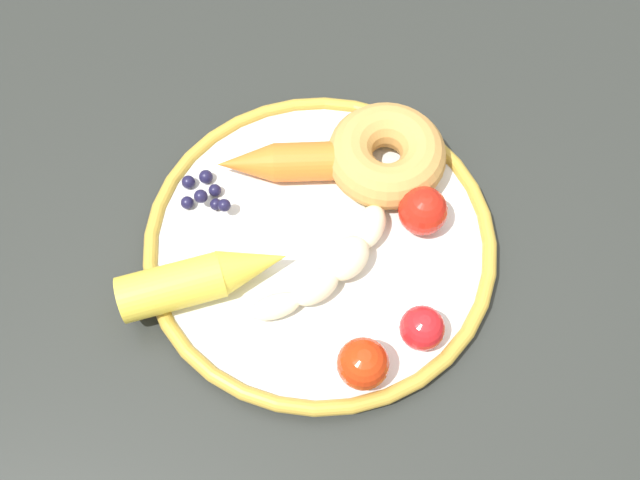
{
  "coord_description": "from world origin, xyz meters",
  "views": [
    {
      "loc": [
        -0.06,
        0.23,
        1.27
      ],
      "look_at": [
        -0.05,
        -0.03,
        0.75
      ],
      "focal_mm": 40.08,
      "sensor_mm": 36.0,
      "label": 1
    }
  ],
  "objects_px": {
    "blueberry_pile": "(204,193)",
    "banana": "(341,254)",
    "dining_table": "(265,321)",
    "donut": "(386,155)",
    "tomato_mid": "(363,364)",
    "tomato_far": "(422,328)",
    "plate": "(320,242)",
    "tomato_near": "(423,211)",
    "carrot_orange": "(289,162)",
    "carrot_yellow": "(206,278)"
  },
  "relations": [
    {
      "from": "carrot_orange",
      "to": "tomato_mid",
      "type": "distance_m",
      "value": 0.19
    },
    {
      "from": "donut",
      "to": "tomato_near",
      "type": "bearing_deg",
      "value": 118.16
    },
    {
      "from": "carrot_yellow",
      "to": "plate",
      "type": "bearing_deg",
      "value": -152.73
    },
    {
      "from": "plate",
      "to": "tomato_mid",
      "type": "relative_size",
      "value": 7.49
    },
    {
      "from": "carrot_yellow",
      "to": "donut",
      "type": "xyz_separation_m",
      "value": [
        -0.14,
        -0.12,
        0.0
      ]
    },
    {
      "from": "plate",
      "to": "donut",
      "type": "relative_size",
      "value": 2.88
    },
    {
      "from": "carrot_orange",
      "to": "blueberry_pile",
      "type": "distance_m",
      "value": 0.08
    },
    {
      "from": "banana",
      "to": "carrot_orange",
      "type": "relative_size",
      "value": 1.15
    },
    {
      "from": "tomato_far",
      "to": "banana",
      "type": "bearing_deg",
      "value": -44.86
    },
    {
      "from": "donut",
      "to": "tomato_mid",
      "type": "height_order",
      "value": "same"
    },
    {
      "from": "dining_table",
      "to": "tomato_near",
      "type": "bearing_deg",
      "value": -159.1
    },
    {
      "from": "tomato_near",
      "to": "tomato_mid",
      "type": "xyz_separation_m",
      "value": [
        0.05,
        0.13,
        -0.0
      ]
    },
    {
      "from": "tomato_far",
      "to": "tomato_near",
      "type": "bearing_deg",
      "value": -92.2
    },
    {
      "from": "carrot_orange",
      "to": "tomato_far",
      "type": "xyz_separation_m",
      "value": [
        -0.11,
        0.14,
        0.0
      ]
    },
    {
      "from": "carrot_yellow",
      "to": "banana",
      "type": "bearing_deg",
      "value": -165.91
    },
    {
      "from": "blueberry_pile",
      "to": "donut",
      "type": "bearing_deg",
      "value": -167.23
    },
    {
      "from": "banana",
      "to": "tomato_mid",
      "type": "relative_size",
      "value": 3.64
    },
    {
      "from": "carrot_orange",
      "to": "carrot_yellow",
      "type": "distance_m",
      "value": 0.12
    },
    {
      "from": "banana",
      "to": "tomato_near",
      "type": "distance_m",
      "value": 0.08
    },
    {
      "from": "tomato_mid",
      "to": "tomato_far",
      "type": "xyz_separation_m",
      "value": [
        -0.04,
        -0.03,
        -0.0
      ]
    },
    {
      "from": "tomato_near",
      "to": "tomato_mid",
      "type": "height_order",
      "value": "tomato_near"
    },
    {
      "from": "banana",
      "to": "plate",
      "type": "bearing_deg",
      "value": -47.99
    },
    {
      "from": "donut",
      "to": "carrot_orange",
      "type": "bearing_deg",
      "value": 5.4
    },
    {
      "from": "carrot_orange",
      "to": "carrot_yellow",
      "type": "height_order",
      "value": "carrot_yellow"
    },
    {
      "from": "donut",
      "to": "tomato_mid",
      "type": "distance_m",
      "value": 0.18
    },
    {
      "from": "dining_table",
      "to": "banana",
      "type": "bearing_deg",
      "value": -168.76
    },
    {
      "from": "banana",
      "to": "carrot_yellow",
      "type": "bearing_deg",
      "value": 14.09
    },
    {
      "from": "blueberry_pile",
      "to": "banana",
      "type": "bearing_deg",
      "value": 153.86
    },
    {
      "from": "blueberry_pile",
      "to": "tomato_far",
      "type": "bearing_deg",
      "value": 146.29
    },
    {
      "from": "dining_table",
      "to": "tomato_mid",
      "type": "relative_size",
      "value": 23.8
    },
    {
      "from": "dining_table",
      "to": "carrot_yellow",
      "type": "distance_m",
      "value": 0.13
    },
    {
      "from": "dining_table",
      "to": "donut",
      "type": "xyz_separation_m",
      "value": [
        -0.1,
        -0.1,
        0.13
      ]
    },
    {
      "from": "plate",
      "to": "carrot_yellow",
      "type": "bearing_deg",
      "value": 27.27
    },
    {
      "from": "plate",
      "to": "tomato_near",
      "type": "height_order",
      "value": "tomato_near"
    },
    {
      "from": "plate",
      "to": "carrot_orange",
      "type": "height_order",
      "value": "carrot_orange"
    },
    {
      "from": "plate",
      "to": "banana",
      "type": "height_order",
      "value": "banana"
    },
    {
      "from": "carrot_yellow",
      "to": "tomato_far",
      "type": "relative_size",
      "value": 4.03
    },
    {
      "from": "carrot_yellow",
      "to": "blueberry_pile",
      "type": "bearing_deg",
      "value": -82.35
    },
    {
      "from": "dining_table",
      "to": "carrot_orange",
      "type": "height_order",
      "value": "carrot_orange"
    },
    {
      "from": "carrot_yellow",
      "to": "donut",
      "type": "relative_size",
      "value": 1.37
    },
    {
      "from": "donut",
      "to": "blueberry_pile",
      "type": "bearing_deg",
      "value": 12.77
    },
    {
      "from": "dining_table",
      "to": "carrot_yellow",
      "type": "height_order",
      "value": "carrot_yellow"
    },
    {
      "from": "carrot_orange",
      "to": "tomato_mid",
      "type": "relative_size",
      "value": 3.16
    },
    {
      "from": "tomato_mid",
      "to": "carrot_yellow",
      "type": "bearing_deg",
      "value": -28.15
    },
    {
      "from": "plate",
      "to": "banana",
      "type": "bearing_deg",
      "value": 132.01
    },
    {
      "from": "banana",
      "to": "blueberry_pile",
      "type": "distance_m",
      "value": 0.13
    },
    {
      "from": "carrot_orange",
      "to": "donut",
      "type": "relative_size",
      "value": 1.22
    },
    {
      "from": "tomato_mid",
      "to": "tomato_near",
      "type": "bearing_deg",
      "value": -110.51
    },
    {
      "from": "carrot_orange",
      "to": "tomato_mid",
      "type": "xyz_separation_m",
      "value": [
        -0.06,
        0.17,
        0.0
      ]
    },
    {
      "from": "plate",
      "to": "carrot_yellow",
      "type": "xyz_separation_m",
      "value": [
        0.09,
        0.04,
        0.02
      ]
    }
  ]
}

